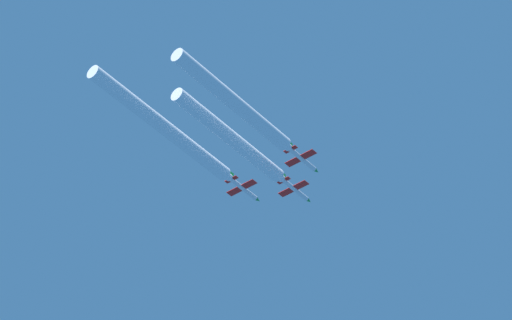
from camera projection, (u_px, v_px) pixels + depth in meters
jet_lead at (296, 190)px, 348.38m from camera, size 8.96×13.05×3.14m
jet_left_wingman at (244, 189)px, 346.40m from camera, size 8.96×13.05×3.14m
jet_right_wingman at (303, 159)px, 336.65m from camera, size 8.96×13.05×3.14m
smoke_trail_lead at (231, 138)px, 332.22m from camera, size 3.79×42.21×3.79m
smoke_trail_left_wingman at (164, 127)px, 327.44m from camera, size 3.79×51.63×3.79m
smoke_trail_right_wingman at (235, 103)px, 320.15m from camera, size 3.79×43.34×3.79m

